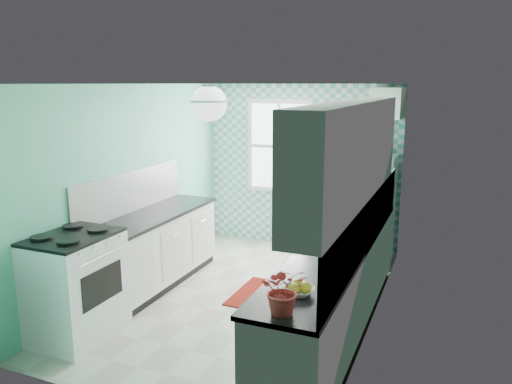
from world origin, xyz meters
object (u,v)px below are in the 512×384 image
at_px(stove, 75,285).
at_px(ceiling_light, 209,103).
at_px(fridge, 368,210).
at_px(microwave, 371,145).
at_px(potted_plant, 284,290).
at_px(sink, 357,223).
at_px(fruit_bowl, 299,291).

bearing_deg(stove, ceiling_light, 32.34).
xyz_separation_m(fridge, microwave, (0.00, 0.00, 0.91)).
distance_m(stove, potted_plant, 2.53).
bearing_deg(ceiling_light, sink, 47.43).
xyz_separation_m(fridge, fruit_bowl, (0.09, -3.51, 0.20)).
height_order(fridge, fruit_bowl, fridge).
bearing_deg(potted_plant, stove, 166.56).
distance_m(sink, fruit_bowl, 2.20).
bearing_deg(potted_plant, microwave, 91.34).
xyz_separation_m(ceiling_light, fruit_bowl, (1.20, -0.89, -1.35)).
height_order(fridge, sink, fridge).
bearing_deg(microwave, sink, 95.60).
distance_m(fridge, potted_plant, 3.88).
bearing_deg(ceiling_light, fruit_bowl, -36.45).
height_order(ceiling_light, potted_plant, ceiling_light).
relative_size(sink, microwave, 0.99).
bearing_deg(stove, fruit_bowl, -1.85).
height_order(fruit_bowl, potted_plant, potted_plant).
distance_m(fruit_bowl, microwave, 3.59).
height_order(ceiling_light, sink, ceiling_light).
distance_m(fridge, sink, 1.33).
height_order(ceiling_light, stove, ceiling_light).
xyz_separation_m(fruit_bowl, potted_plant, (0.00, -0.34, 0.15)).
bearing_deg(microwave, ceiling_light, 68.63).
bearing_deg(sink, potted_plant, -92.10).
distance_m(fridge, fruit_bowl, 3.52).
distance_m(ceiling_light, microwave, 2.92).
height_order(ceiling_light, fridge, ceiling_light).
bearing_deg(ceiling_light, microwave, 67.11).
distance_m(ceiling_light, fruit_bowl, 2.01).
relative_size(ceiling_light, microwave, 0.65).
relative_size(fruit_bowl, microwave, 0.44).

